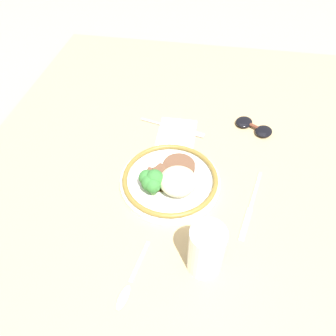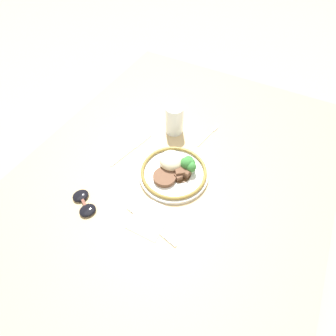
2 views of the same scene
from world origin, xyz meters
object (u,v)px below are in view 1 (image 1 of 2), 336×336
at_px(knife, 251,207).
at_px(sunglasses, 254,127).
at_px(spoon, 128,288).
at_px(fork, 178,129).
at_px(plate, 169,179).
at_px(juice_glass, 206,252).

distance_m(knife, sunglasses, 0.28).
distance_m(spoon, sunglasses, 0.56).
distance_m(fork, knife, 0.31).
bearing_deg(knife, sunglasses, -169.07).
height_order(plate, juice_glass, juice_glass).
height_order(knife, sunglasses, sunglasses).
bearing_deg(plate, juice_glass, 28.42).
distance_m(plate, spoon, 0.27).
distance_m(juice_glass, sunglasses, 0.45).
relative_size(plate, juice_glass, 2.05).
bearing_deg(spoon, fork, -173.08).
xyz_separation_m(knife, sunglasses, (-0.28, 0.01, 0.01)).
distance_m(fork, sunglasses, 0.21).
height_order(fork, spoon, same).
distance_m(plate, fork, 0.21).
height_order(fork, sunglasses, sunglasses).
xyz_separation_m(plate, sunglasses, (-0.25, 0.20, -0.01)).
height_order(plate, sunglasses, plate).
bearing_deg(sunglasses, knife, 28.66).
bearing_deg(knife, plate, -86.60).
relative_size(knife, spoon, 1.39).
xyz_separation_m(juice_glass, knife, (-0.16, 0.09, -0.05)).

